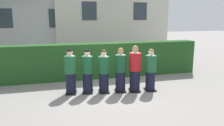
{
  "coord_description": "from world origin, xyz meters",
  "views": [
    {
      "loc": [
        -2.03,
        -7.36,
        2.61
      ],
      "look_at": [
        0.0,
        0.0,
        1.05
      ],
      "focal_mm": 35.99,
      "sensor_mm": 36.0,
      "label": 1
    }
  ],
  "objects_px": {
    "student_front_row_1": "(88,72)",
    "student_front_row_5": "(151,71)",
    "student_front_row_2": "(104,72)",
    "student_front_row_3": "(120,71)",
    "student_in_red_blazer": "(135,70)",
    "student_front_row_0": "(70,73)"
  },
  "relations": [
    {
      "from": "student_front_row_0",
      "to": "student_front_row_5",
      "type": "distance_m",
      "value": 2.83
    },
    {
      "from": "student_front_row_1",
      "to": "student_front_row_5",
      "type": "relative_size",
      "value": 1.01
    },
    {
      "from": "student_front_row_2",
      "to": "student_in_red_blazer",
      "type": "relative_size",
      "value": 0.93
    },
    {
      "from": "student_front_row_0",
      "to": "student_in_red_blazer",
      "type": "bearing_deg",
      "value": -8.99
    },
    {
      "from": "student_front_row_1",
      "to": "student_in_red_blazer",
      "type": "xyz_separation_m",
      "value": [
        1.65,
        -0.28,
        0.05
      ]
    },
    {
      "from": "student_front_row_1",
      "to": "student_front_row_5",
      "type": "xyz_separation_m",
      "value": [
        2.22,
        -0.35,
        -0.01
      ]
    },
    {
      "from": "student_front_row_3",
      "to": "student_front_row_5",
      "type": "distance_m",
      "value": 1.09
    },
    {
      "from": "student_front_row_1",
      "to": "student_front_row_2",
      "type": "distance_m",
      "value": 0.57
    },
    {
      "from": "student_front_row_0",
      "to": "student_front_row_1",
      "type": "height_order",
      "value": "student_front_row_0"
    },
    {
      "from": "student_front_row_1",
      "to": "student_front_row_5",
      "type": "height_order",
      "value": "student_front_row_1"
    },
    {
      "from": "student_front_row_1",
      "to": "student_in_red_blazer",
      "type": "height_order",
      "value": "student_in_red_blazer"
    },
    {
      "from": "student_front_row_3",
      "to": "student_in_red_blazer",
      "type": "distance_m",
      "value": 0.52
    },
    {
      "from": "student_front_row_3",
      "to": "student_front_row_0",
      "type": "bearing_deg",
      "value": 171.19
    },
    {
      "from": "student_front_row_3",
      "to": "student_front_row_2",
      "type": "bearing_deg",
      "value": 172.46
    },
    {
      "from": "student_in_red_blazer",
      "to": "student_front_row_2",
      "type": "bearing_deg",
      "value": 171.49
    },
    {
      "from": "student_front_row_0",
      "to": "student_front_row_2",
      "type": "relative_size",
      "value": 1.03
    },
    {
      "from": "student_front_row_1",
      "to": "student_front_row_3",
      "type": "height_order",
      "value": "student_front_row_3"
    },
    {
      "from": "student_front_row_0",
      "to": "student_front_row_3",
      "type": "relative_size",
      "value": 1.0
    },
    {
      "from": "student_front_row_3",
      "to": "student_front_row_5",
      "type": "bearing_deg",
      "value": -8.37
    },
    {
      "from": "student_front_row_2",
      "to": "student_front_row_5",
      "type": "distance_m",
      "value": 1.68
    },
    {
      "from": "student_front_row_2",
      "to": "student_in_red_blazer",
      "type": "height_order",
      "value": "student_in_red_blazer"
    },
    {
      "from": "student_front_row_0",
      "to": "student_front_row_3",
      "type": "bearing_deg",
      "value": -8.81
    }
  ]
}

